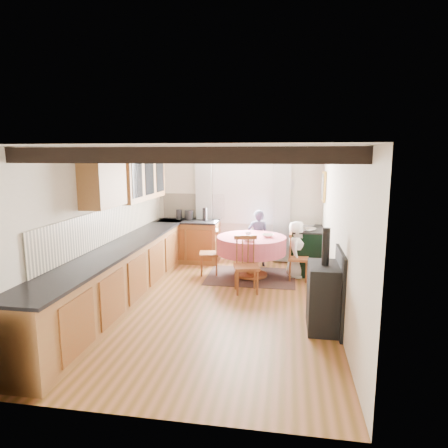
% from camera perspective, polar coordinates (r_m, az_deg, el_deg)
% --- Properties ---
extents(floor, '(3.60, 5.50, 0.00)m').
position_cam_1_polar(floor, '(6.28, -1.21, -11.65)').
color(floor, '#A1613A').
rests_on(floor, ground).
extents(ceiling, '(3.60, 5.50, 0.00)m').
position_cam_1_polar(ceiling, '(5.84, -1.30, 10.81)').
color(ceiling, white).
rests_on(ceiling, ground).
extents(wall_back, '(3.60, 0.00, 2.40)m').
position_cam_1_polar(wall_back, '(8.63, 2.10, 2.52)').
color(wall_back, silver).
rests_on(wall_back, ground).
extents(wall_front, '(3.60, 0.00, 2.40)m').
position_cam_1_polar(wall_front, '(3.37, -10.00, -9.44)').
color(wall_front, silver).
rests_on(wall_front, ground).
extents(wall_left, '(0.00, 5.50, 2.40)m').
position_cam_1_polar(wall_left, '(6.52, -17.01, -0.32)').
color(wall_left, silver).
rests_on(wall_left, ground).
extents(wall_right, '(0.00, 5.50, 2.40)m').
position_cam_1_polar(wall_right, '(5.89, 16.23, -1.33)').
color(wall_right, silver).
rests_on(wall_right, ground).
extents(beam_a, '(3.60, 0.16, 0.16)m').
position_cam_1_polar(beam_a, '(3.89, -6.81, 9.89)').
color(beam_a, black).
rests_on(beam_a, ceiling).
extents(beam_b, '(3.60, 0.16, 0.16)m').
position_cam_1_polar(beam_b, '(4.86, -3.50, 9.92)').
color(beam_b, black).
rests_on(beam_b, ceiling).
extents(beam_c, '(3.60, 0.16, 0.16)m').
position_cam_1_polar(beam_c, '(5.84, -1.29, 9.93)').
color(beam_c, black).
rests_on(beam_c, ceiling).
extents(beam_d, '(3.60, 0.16, 0.16)m').
position_cam_1_polar(beam_d, '(6.83, 0.28, 9.92)').
color(beam_d, black).
rests_on(beam_d, ceiling).
extents(beam_e, '(3.60, 0.16, 0.16)m').
position_cam_1_polar(beam_e, '(7.82, 1.45, 9.92)').
color(beam_e, black).
rests_on(beam_e, ceiling).
extents(splash_left, '(0.02, 4.50, 0.55)m').
position_cam_1_polar(splash_left, '(6.77, -15.74, 0.12)').
color(splash_left, beige).
rests_on(splash_left, wall_left).
extents(splash_back, '(1.40, 0.02, 0.55)m').
position_cam_1_polar(splash_back, '(8.79, -4.40, 2.63)').
color(splash_back, beige).
rests_on(splash_back, wall_back).
extents(base_cabinet_left, '(0.60, 5.30, 0.88)m').
position_cam_1_polar(base_cabinet_left, '(6.56, -14.30, -6.94)').
color(base_cabinet_left, brown).
rests_on(base_cabinet_left, floor).
extents(base_cabinet_back, '(1.30, 0.60, 0.88)m').
position_cam_1_polar(base_cabinet_back, '(8.67, -5.09, -2.58)').
color(base_cabinet_back, brown).
rests_on(base_cabinet_back, floor).
extents(worktop_left, '(0.64, 5.30, 0.04)m').
position_cam_1_polar(worktop_left, '(6.44, -14.31, -3.03)').
color(worktop_left, black).
rests_on(worktop_left, base_cabinet_left).
extents(worktop_back, '(1.30, 0.64, 0.04)m').
position_cam_1_polar(worktop_back, '(8.56, -5.17, 0.40)').
color(worktop_back, black).
rests_on(worktop_back, base_cabinet_back).
extents(wall_cabinet_glass, '(0.34, 1.80, 0.90)m').
position_cam_1_polar(wall_cabinet_glass, '(7.46, -12.03, 6.94)').
color(wall_cabinet_glass, brown).
rests_on(wall_cabinet_glass, wall_left).
extents(wall_cabinet_solid, '(0.34, 0.90, 0.70)m').
position_cam_1_polar(wall_cabinet_solid, '(6.09, -17.14, 5.63)').
color(wall_cabinet_solid, brown).
rests_on(wall_cabinet_solid, wall_left).
extents(window_frame, '(1.34, 0.03, 1.54)m').
position_cam_1_polar(window_frame, '(8.56, 2.78, 5.15)').
color(window_frame, white).
rests_on(window_frame, wall_back).
extents(window_pane, '(1.20, 0.01, 1.40)m').
position_cam_1_polar(window_pane, '(8.57, 2.78, 5.15)').
color(window_pane, white).
rests_on(window_pane, wall_back).
extents(curtain_left, '(0.35, 0.10, 2.10)m').
position_cam_1_polar(curtain_left, '(8.67, -2.91, 1.88)').
color(curtain_left, '#B9BAB9').
rests_on(curtain_left, wall_back).
extents(curtain_right, '(0.35, 0.10, 2.10)m').
position_cam_1_polar(curtain_right, '(8.48, 8.40, 1.61)').
color(curtain_right, '#B9BAB9').
rests_on(curtain_right, wall_back).
extents(curtain_rod, '(2.00, 0.03, 0.03)m').
position_cam_1_polar(curtain_rod, '(8.45, 2.74, 9.16)').
color(curtain_rod, black).
rests_on(curtain_rod, wall_back).
extents(wall_picture, '(0.04, 0.50, 0.60)m').
position_cam_1_polar(wall_picture, '(8.09, 14.29, 5.29)').
color(wall_picture, gold).
rests_on(wall_picture, wall_right).
extents(wall_plate, '(0.30, 0.02, 0.30)m').
position_cam_1_polar(wall_plate, '(8.48, 9.19, 5.67)').
color(wall_plate, silver).
rests_on(wall_plate, wall_back).
extents(rug, '(1.68, 1.30, 0.01)m').
position_cam_1_polar(rug, '(7.66, 3.94, -7.60)').
color(rug, '#312523').
rests_on(rug, floor).
extents(dining_table, '(1.31, 1.31, 0.79)m').
position_cam_1_polar(dining_table, '(7.56, 3.97, -4.78)').
color(dining_table, '#CC5476').
rests_on(dining_table, floor).
extents(chair_near, '(0.50, 0.52, 0.96)m').
position_cam_1_polar(chair_near, '(6.70, 3.28, -5.94)').
color(chair_near, brown).
rests_on(chair_near, floor).
extents(chair_left, '(0.47, 0.45, 0.89)m').
position_cam_1_polar(chair_left, '(7.70, -2.19, -4.09)').
color(chair_left, brown).
rests_on(chair_left, floor).
extents(chair_right, '(0.42, 0.40, 0.90)m').
position_cam_1_polar(chair_right, '(7.48, 10.78, -4.66)').
color(chair_right, brown).
rests_on(chair_right, floor).
extents(aga_range, '(0.64, 0.98, 0.91)m').
position_cam_1_polar(aga_range, '(8.04, 11.92, -3.65)').
color(aga_range, black).
rests_on(aga_range, floor).
extents(cast_iron_stove, '(0.41, 0.69, 1.38)m').
position_cam_1_polar(cast_iron_stove, '(5.42, 14.37, -7.78)').
color(cast_iron_stove, black).
rests_on(cast_iron_stove, floor).
extents(child_far, '(0.47, 0.34, 1.20)m').
position_cam_1_polar(child_far, '(8.29, 4.98, -2.03)').
color(child_far, '#33364F').
rests_on(child_far, floor).
extents(child_right, '(0.39, 0.56, 1.09)m').
position_cam_1_polar(child_right, '(7.64, 10.40, -3.62)').
color(child_right, white).
rests_on(child_right, floor).
extents(bowl_a, '(0.25, 0.25, 0.05)m').
position_cam_1_polar(bowl_a, '(7.44, 6.39, -1.70)').
color(bowl_a, silver).
rests_on(bowl_a, dining_table).
extents(bowl_b, '(0.28, 0.28, 0.07)m').
position_cam_1_polar(bowl_b, '(7.07, 3.63, -2.21)').
color(bowl_b, silver).
rests_on(bowl_b, dining_table).
extents(cup, '(0.14, 0.14, 0.10)m').
position_cam_1_polar(cup, '(7.35, 3.53, -1.61)').
color(cup, silver).
rests_on(cup, dining_table).
extents(canister_tall, '(0.13, 0.13, 0.22)m').
position_cam_1_polar(canister_tall, '(8.69, -6.54, 1.39)').
color(canister_tall, '#262628').
rests_on(canister_tall, worktop_back).
extents(canister_wide, '(0.19, 0.19, 0.21)m').
position_cam_1_polar(canister_wide, '(8.60, -5.12, 1.29)').
color(canister_wide, '#262628').
rests_on(canister_wide, worktop_back).
extents(canister_slim, '(0.10, 0.10, 0.28)m').
position_cam_1_polar(canister_slim, '(8.48, -2.80, 1.43)').
color(canister_slim, '#262628').
rests_on(canister_slim, worktop_back).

